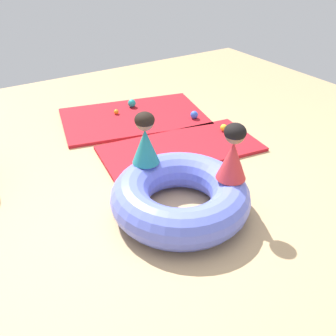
# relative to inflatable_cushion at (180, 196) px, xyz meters

# --- Properties ---
(ground_plane) EXTENTS (8.00, 8.00, 0.00)m
(ground_plane) POSITION_rel_inflatable_cushion_xyz_m (-0.03, 0.10, -0.17)
(ground_plane) COLOR tan
(gym_mat_center_rear) EXTENTS (1.89, 1.10, 0.04)m
(gym_mat_center_rear) POSITION_rel_inflatable_cushion_xyz_m (0.63, 0.93, -0.15)
(gym_mat_center_rear) COLOR #B21923
(gym_mat_center_rear) RESTS_ON ground
(gym_mat_near_left) EXTENTS (2.04, 1.52, 0.04)m
(gym_mat_near_left) POSITION_rel_inflatable_cushion_xyz_m (0.58, 1.98, -0.15)
(gym_mat_near_left) COLOR #B21923
(gym_mat_near_left) RESTS_ON ground
(inflatable_cushion) EXTENTS (1.21, 1.21, 0.34)m
(inflatable_cushion) POSITION_rel_inflatable_cushion_xyz_m (0.00, 0.00, 0.00)
(inflatable_cushion) COLOR #6070E5
(inflatable_cushion) RESTS_ON ground
(child_in_red) EXTENTS (0.31, 0.31, 0.50)m
(child_in_red) POSITION_rel_inflatable_cushion_xyz_m (0.38, -0.19, 0.41)
(child_in_red) COLOR red
(child_in_red) RESTS_ON inflatable_cushion
(child_in_teal) EXTENTS (0.32, 0.32, 0.49)m
(child_in_teal) POSITION_rel_inflatable_cushion_xyz_m (-0.10, 0.42, 0.41)
(child_in_teal) COLOR teal
(child_in_teal) RESTS_ON inflatable_cushion
(play_ball_teal) EXTENTS (0.11, 0.11, 0.11)m
(play_ball_teal) POSITION_rel_inflatable_cushion_xyz_m (0.70, 2.26, -0.08)
(play_ball_teal) COLOR teal
(play_ball_teal) RESTS_ON gym_mat_near_left
(play_ball_orange) EXTENTS (0.06, 0.06, 0.06)m
(play_ball_orange) POSITION_rel_inflatable_cushion_xyz_m (0.41, 2.15, -0.10)
(play_ball_orange) COLOR orange
(play_ball_orange) RESTS_ON gym_mat_near_left
(play_ball_yellow) EXTENTS (0.09, 0.09, 0.09)m
(play_ball_yellow) POSITION_rel_inflatable_cushion_xyz_m (1.30, 0.99, -0.09)
(play_ball_yellow) COLOR yellow
(play_ball_yellow) RESTS_ON gym_mat_center_rear
(play_ball_blue) EXTENTS (0.10, 0.10, 0.10)m
(play_ball_blue) POSITION_rel_inflatable_cushion_xyz_m (1.21, 1.49, -0.08)
(play_ball_blue) COLOR blue
(play_ball_blue) RESTS_ON gym_mat_near_left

